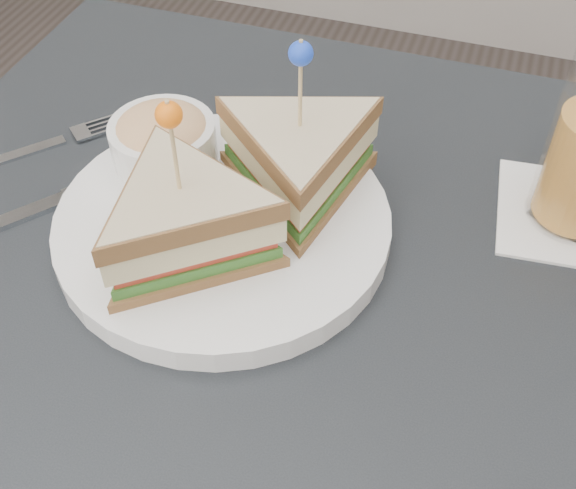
# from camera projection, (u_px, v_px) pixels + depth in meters

# --- Properties ---
(table) EXTENTS (0.80, 0.80, 0.75)m
(table) POSITION_uv_depth(u_px,v_px,m) (274.00, 344.00, 0.66)
(table) COLOR black
(table) RESTS_ON ground
(plate_meal) EXTENTS (0.35, 0.34, 0.18)m
(plate_meal) POSITION_uv_depth(u_px,v_px,m) (231.00, 191.00, 0.62)
(plate_meal) COLOR white
(plate_meal) RESTS_ON table
(cutlery_fork) EXTENTS (0.13, 0.15, 0.01)m
(cutlery_fork) POSITION_uv_depth(u_px,v_px,m) (48.00, 144.00, 0.74)
(cutlery_fork) COLOR silver
(cutlery_fork) RESTS_ON table
(cutlery_knife) EXTENTS (0.15, 0.18, 0.01)m
(cutlery_knife) POSITION_uv_depth(u_px,v_px,m) (75.00, 194.00, 0.68)
(cutlery_knife) COLOR silver
(cutlery_knife) RESTS_ON table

